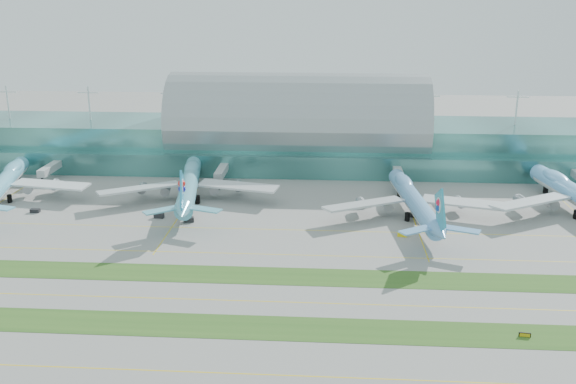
# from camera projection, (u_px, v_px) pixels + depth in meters

# --- Properties ---
(ground) EXTENTS (700.00, 700.00, 0.00)m
(ground) POSITION_uv_depth(u_px,v_px,m) (276.00, 279.00, 183.76)
(ground) COLOR gray
(ground) RESTS_ON ground
(terminal) EXTENTS (340.00, 69.10, 36.00)m
(terminal) POSITION_uv_depth(u_px,v_px,m) (298.00, 135.00, 302.14)
(terminal) COLOR #3D7A75
(terminal) RESTS_ON ground
(grass_strip_near) EXTENTS (420.00, 12.00, 0.08)m
(grass_strip_near) POSITION_uv_depth(u_px,v_px,m) (266.00, 328.00, 157.08)
(grass_strip_near) COLOR #2D591E
(grass_strip_near) RESTS_ON ground
(grass_strip_far) EXTENTS (420.00, 12.00, 0.08)m
(grass_strip_far) POSITION_uv_depth(u_px,v_px,m) (276.00, 276.00, 185.65)
(grass_strip_far) COLOR #2D591E
(grass_strip_far) RESTS_ON ground
(taxiline_a) EXTENTS (420.00, 0.35, 0.01)m
(taxiline_a) POSITION_uv_depth(u_px,v_px,m) (257.00, 374.00, 138.05)
(taxiline_a) COLOR yellow
(taxiline_a) RESTS_ON ground
(taxiline_b) EXTENTS (420.00, 0.35, 0.01)m
(taxiline_b) POSITION_uv_depth(u_px,v_px,m) (271.00, 302.00, 170.42)
(taxiline_b) COLOR yellow
(taxiline_b) RESTS_ON ground
(taxiline_c) EXTENTS (420.00, 0.35, 0.01)m
(taxiline_c) POSITION_uv_depth(u_px,v_px,m) (280.00, 255.00, 200.90)
(taxiline_c) COLOR yellow
(taxiline_c) RESTS_ON ground
(taxiline_d) EXTENTS (420.00, 0.35, 0.01)m
(taxiline_d) POSITION_uv_depth(u_px,v_px,m) (285.00, 230.00, 221.85)
(taxiline_d) COLOR yellow
(taxiline_d) RESTS_ON ground
(airliner_a) EXTENTS (67.39, 77.64, 21.58)m
(airliner_a) POSITION_uv_depth(u_px,v_px,m) (2.00, 183.00, 252.44)
(airliner_a) COLOR #61B7D7
(airliner_a) RESTS_ON ground
(airliner_b) EXTENTS (69.83, 79.97, 22.05)m
(airliner_b) POSITION_uv_depth(u_px,v_px,m) (189.00, 183.00, 251.55)
(airliner_b) COLOR #5AB0C6
(airliner_b) RESTS_ON ground
(airliner_c) EXTENTS (68.11, 77.72, 21.38)m
(airliner_c) POSITION_uv_depth(u_px,v_px,m) (414.00, 199.00, 232.91)
(airliner_c) COLOR #629FD8
(airliner_c) RESTS_ON ground
(gse_b) EXTENTS (3.50, 2.07, 1.36)m
(gse_b) POSITION_uv_depth(u_px,v_px,m) (35.00, 211.00, 239.09)
(gse_b) COLOR black
(gse_b) RESTS_ON ground
(gse_c) EXTENTS (3.69, 2.11, 1.79)m
(gse_c) POSITION_uv_depth(u_px,v_px,m) (159.00, 216.00, 233.19)
(gse_c) COLOR black
(gse_c) RESTS_ON ground
(gse_d) EXTENTS (4.13, 2.76, 1.70)m
(gse_d) POSITION_uv_depth(u_px,v_px,m) (189.00, 220.00, 229.09)
(gse_d) COLOR black
(gse_d) RESTS_ON ground
(gse_e) EXTENTS (3.46, 2.24, 1.37)m
(gse_e) POSITION_uv_depth(u_px,v_px,m) (402.00, 234.00, 215.70)
(gse_e) COLOR yellow
(gse_e) RESTS_ON ground
(gse_f) EXTENTS (4.19, 2.32, 1.40)m
(gse_f) POSITION_uv_depth(u_px,v_px,m) (411.00, 215.00, 234.40)
(gse_f) COLOR black
(gse_f) RESTS_ON ground
(taxiway_sign_east) EXTENTS (2.81, 0.67, 1.18)m
(taxiway_sign_east) POSITION_uv_depth(u_px,v_px,m) (525.00, 335.00, 152.73)
(taxiway_sign_east) COLOR black
(taxiway_sign_east) RESTS_ON ground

